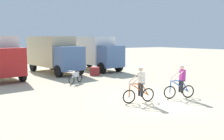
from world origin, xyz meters
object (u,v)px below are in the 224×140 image
Objects in this scene: cyclist_cowboy_hat at (180,82)px; box_truck_avon_van at (93,51)px; bicycle_spare at (76,78)px; supply_crate at (95,71)px; box_truck_tan_camper at (53,53)px; cyclist_orange_shirt at (140,85)px.

box_truck_avon_van is at bearing 80.53° from cyclist_cowboy_hat.
bicycle_spare is 4.07m from supply_crate.
box_truck_avon_van is 7.95× the size of supply_crate.
box_truck_tan_camper reaches higher than cyclist_cowboy_hat.
cyclist_cowboy_hat is (2.03, -13.07, -1.03)m from box_truck_tan_camper.
cyclist_cowboy_hat reaches higher than supply_crate.
bicycle_spare is at bearing 111.22° from cyclist_cowboy_hat.
box_truck_tan_camper reaches higher than cyclist_orange_shirt.
cyclist_cowboy_hat is 7.51m from bicycle_spare.
supply_crate is at bearing 40.71° from bicycle_spare.
box_truck_avon_van is 4.11m from supply_crate.
supply_crate is at bearing -54.99° from box_truck_tan_camper.
cyclist_orange_shirt is (-4.50, -12.48, -1.03)m from box_truck_avon_van.
box_truck_tan_camper reaches higher than bicycle_spare.
box_truck_avon_van reaches higher than bicycle_spare.
supply_crate is (2.40, -3.43, -1.52)m from box_truck_tan_camper.
bicycle_spare is at bearing -129.02° from box_truck_avon_van.
box_truck_avon_van is (4.20, -0.06, 0.00)m from box_truck_tan_camper.
bicycle_spare is (-0.38, 6.45, -0.45)m from cyclist_orange_shirt.
box_truck_tan_camper is at bearing 125.01° from supply_crate.
box_truck_tan_camper is 4.45m from supply_crate.
bicycle_spare is at bearing 93.41° from cyclist_orange_shirt.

